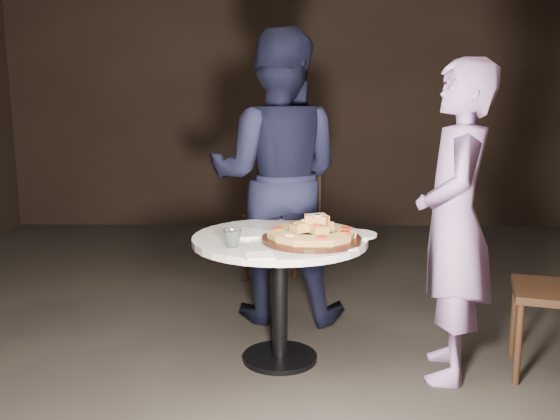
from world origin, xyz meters
The scene contains 12 objects.
floor centered at (0.00, 0.00, 0.00)m, with size 7.00×7.00×0.00m, color black.
table centered at (-0.14, 0.12, 0.56)m, with size 1.18×1.18×0.69m.
serving_board centered at (0.02, 0.01, 0.70)m, with size 0.50×0.50×0.02m, color black.
focaccia_pile centered at (0.02, 0.01, 0.74)m, with size 0.45×0.43×0.12m.
plate_left centered at (-0.32, 0.15, 0.69)m, with size 0.23×0.23×0.01m, color white.
plate_right centered at (0.26, 0.14, 0.69)m, with size 0.21×0.21×0.01m, color white.
water_glass centered at (-0.37, -0.10, 0.73)m, with size 0.09×0.09×0.08m, color silver.
napkin_near centered at (-0.23, -0.28, 0.69)m, with size 0.13×0.13×0.01m, color white.
napkin_far centered at (0.18, -0.12, 0.69)m, with size 0.10×0.10×0.01m, color white.
chair_far centered at (-0.14, 1.30, 0.57)m, with size 0.59×0.60×0.98m.
diner_navy centered at (-0.17, 0.79, 0.90)m, with size 0.87×0.68×1.80m, color black.
diner_teal centered at (0.72, -0.03, 0.79)m, with size 0.58×0.38×1.59m, color #8067A1.
Camera 1 is at (-0.09, -3.04, 1.44)m, focal length 40.00 mm.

